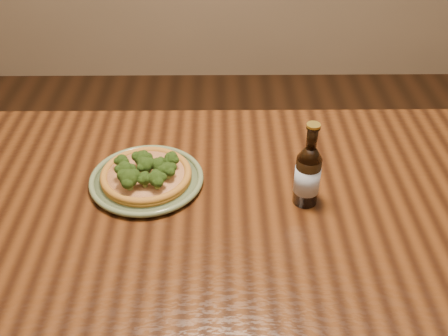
{
  "coord_description": "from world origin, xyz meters",
  "views": [
    {
      "loc": [
        -0.08,
        -0.78,
        1.54
      ],
      "look_at": [
        -0.07,
        0.18,
        0.82
      ],
      "focal_mm": 42.0,
      "sensor_mm": 36.0,
      "label": 1
    }
  ],
  "objects_px": {
    "plate": "(147,179)",
    "pizza": "(146,174)",
    "table": "(253,243)",
    "beer_bottle": "(308,174)"
  },
  "relations": [
    {
      "from": "pizza",
      "to": "plate",
      "type": "bearing_deg",
      "value": 95.85
    },
    {
      "from": "beer_bottle",
      "to": "plate",
      "type": "bearing_deg",
      "value": -170.16
    },
    {
      "from": "plate",
      "to": "beer_bottle",
      "type": "distance_m",
      "value": 0.38
    },
    {
      "from": "table",
      "to": "pizza",
      "type": "distance_m",
      "value": 0.3
    },
    {
      "from": "plate",
      "to": "pizza",
      "type": "bearing_deg",
      "value": -84.15
    },
    {
      "from": "beer_bottle",
      "to": "table",
      "type": "bearing_deg",
      "value": -140.4
    },
    {
      "from": "pizza",
      "to": "beer_bottle",
      "type": "xyz_separation_m",
      "value": [
        0.37,
        -0.07,
        0.05
      ]
    },
    {
      "from": "table",
      "to": "plate",
      "type": "bearing_deg",
      "value": 156.16
    },
    {
      "from": "table",
      "to": "pizza",
      "type": "bearing_deg",
      "value": 156.89
    },
    {
      "from": "plate",
      "to": "beer_bottle",
      "type": "xyz_separation_m",
      "value": [
        0.37,
        -0.07,
        0.07
      ]
    }
  ]
}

